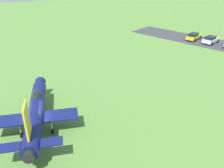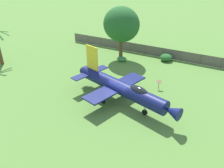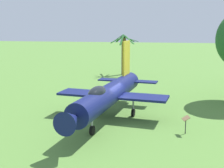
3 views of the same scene
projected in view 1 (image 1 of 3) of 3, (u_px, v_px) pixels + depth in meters
The scene contains 5 objects.
ground_plane at pixel (38, 128), 23.87m from camera, with size 200.00×200.00×0.00m, color #568438.
parking_strip at pixel (220, 45), 48.82m from camera, with size 41.03×8.00×0.00m, color #38383D.
display_jet at pixel (36, 111), 23.31m from camera, with size 13.48×8.31×5.43m.
parked_car_white at pixel (211, 40), 49.65m from camera, with size 3.69×4.88×1.50m.
parked_car_yellow at pixel (194, 36), 51.92m from camera, with size 3.88×4.87×1.50m.
Camera 1 is at (20.66, 0.59, 14.80)m, focal length 37.62 mm.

